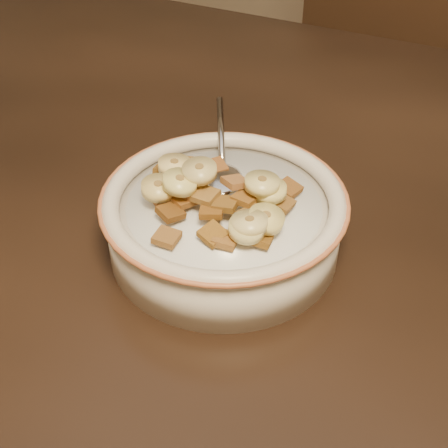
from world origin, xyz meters
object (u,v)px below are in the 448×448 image
at_px(table, 269,202).
at_px(chair, 359,115).
at_px(cereal_bowl, 224,227).
at_px(spoon, 223,179).

distance_m(table, chair, 0.71).
xyz_separation_m(chair, cereal_bowl, (0.05, -0.77, 0.29)).
relative_size(table, chair, 1.44).
bearing_deg(chair, cereal_bowl, -74.58).
xyz_separation_m(table, spoon, (-0.02, -0.08, 0.08)).
distance_m(chair, cereal_bowl, 0.83).
distance_m(cereal_bowl, spoon, 0.05).
relative_size(table, spoon, 26.89).
height_order(cereal_bowl, spoon, spoon).
relative_size(cereal_bowl, spoon, 4.17).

